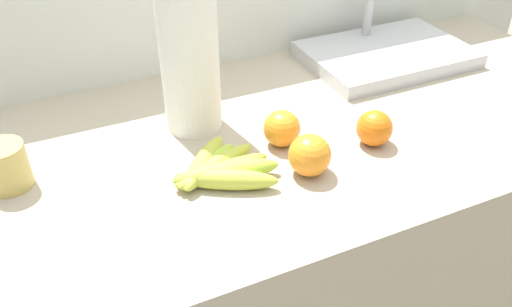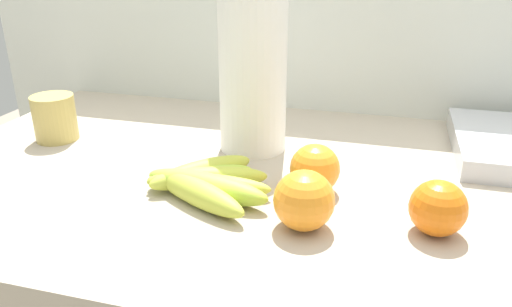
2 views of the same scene
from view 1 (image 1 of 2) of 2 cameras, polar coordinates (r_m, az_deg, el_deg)
name	(u,v)px [view 1 (image 1 of 2)]	position (r m, az deg, el deg)	size (l,w,h in m)	color
counter	(300,271)	(1.46, 4.77, -12.40)	(1.54, 0.71, 0.93)	#ADA08C
wall_back	(242,141)	(1.61, -1.50, 1.39)	(1.94, 0.06, 1.30)	silver
banana_bunch	(218,170)	(0.99, -4.03, -1.75)	(0.20, 0.21, 0.04)	#B5C23F
orange_back_left	(310,155)	(1.00, 5.75, -0.18)	(0.08, 0.08, 0.08)	orange
orange_center	(282,128)	(1.07, 2.77, 2.69)	(0.08, 0.08, 0.08)	orange
orange_back_right	(374,128)	(1.10, 12.52, 2.65)	(0.07, 0.07, 0.07)	orange
paper_towel_roll	(190,61)	(1.09, -7.09, 9.73)	(0.12, 0.12, 0.33)	white
sink_basin	(386,53)	(1.47, 13.70, 10.33)	(0.42, 0.28, 0.21)	#B7BABF
mug	(6,166)	(1.06, -25.10, -1.25)	(0.08, 0.08, 0.09)	tan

